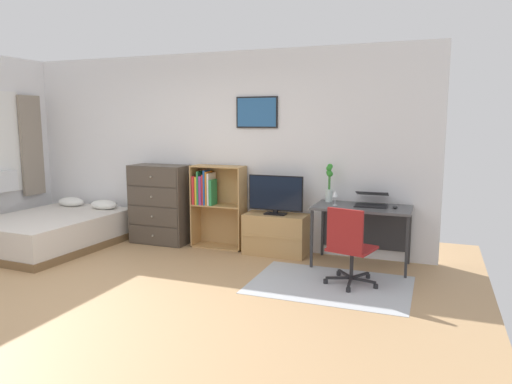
{
  "coord_description": "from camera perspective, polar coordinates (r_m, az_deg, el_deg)",
  "views": [
    {
      "loc": [
        2.97,
        -3.63,
        1.76
      ],
      "look_at": [
        1.0,
        1.5,
        0.93
      ],
      "focal_mm": 33.09,
      "sensor_mm": 36.0,
      "label": 1
    }
  ],
  "objects": [
    {
      "name": "dresser",
      "position": [
        6.97,
        -11.49,
        -1.45
      ],
      "size": [
        0.84,
        0.46,
        1.13
      ],
      "color": "#4C4238",
      "rests_on": "ground_plane"
    },
    {
      "name": "laptop",
      "position": [
        5.92,
        13.8,
        -0.94
      ],
      "size": [
        0.41,
        0.43,
        0.17
      ],
      "rotation": [
        0.0,
        0.0,
        0.05
      ],
      "color": "black",
      "rests_on": "desk"
    },
    {
      "name": "tv_stand",
      "position": [
        6.29,
        2.41,
        -5.11
      ],
      "size": [
        0.83,
        0.41,
        0.54
      ],
      "color": "tan",
      "rests_on": "ground_plane"
    },
    {
      "name": "ground_plane",
      "position": [
        5.01,
        -17.52,
        -12.4
      ],
      "size": [
        7.2,
        7.2,
        0.0
      ],
      "primitive_type": "plane",
      "color": "tan"
    },
    {
      "name": "wall_back_with_posters",
      "position": [
        6.76,
        -5.11,
        5.1
      ],
      "size": [
        6.12,
        0.09,
        2.7
      ],
      "color": "white",
      "rests_on": "ground_plane"
    },
    {
      "name": "television",
      "position": [
        6.17,
        2.38,
        -0.41
      ],
      "size": [
        0.74,
        0.16,
        0.52
      ],
      "color": "black",
      "rests_on": "tv_stand"
    },
    {
      "name": "wine_glass",
      "position": [
        5.81,
        9.54,
        -0.3
      ],
      "size": [
        0.07,
        0.07,
        0.18
      ],
      "color": "silver",
      "rests_on": "desk"
    },
    {
      "name": "computer_mouse",
      "position": [
        5.79,
        16.46,
        -1.76
      ],
      "size": [
        0.06,
        0.1,
        0.03
      ],
      "primitive_type": "ellipsoid",
      "color": "#262628",
      "rests_on": "desk"
    },
    {
      "name": "bed",
      "position": [
        7.25,
        -23.39,
        -4.31
      ],
      "size": [
        1.55,
        2.0,
        0.58
      ],
      "rotation": [
        0.0,
        0.0,
        -0.04
      ],
      "color": "brown",
      "rests_on": "ground_plane"
    },
    {
      "name": "bookshelf",
      "position": [
        6.61,
        -5.16,
        -0.91
      ],
      "size": [
        0.74,
        0.3,
        1.15
      ],
      "color": "tan",
      "rests_on": "ground_plane"
    },
    {
      "name": "office_chair",
      "position": [
        5.14,
        11.16,
        -6.26
      ],
      "size": [
        0.58,
        0.57,
        0.86
      ],
      "rotation": [
        0.0,
        0.0,
        -0.25
      ],
      "color": "#232326",
      "rests_on": "ground_plane"
    },
    {
      "name": "area_rug",
      "position": [
        5.27,
        8.95,
        -10.99
      ],
      "size": [
        1.7,
        1.2,
        0.01
      ],
      "primitive_type": "cube",
      "color": "#B2B7BC",
      "rests_on": "ground_plane"
    },
    {
      "name": "bamboo_vase",
      "position": [
        6.05,
        8.85,
        1.22
      ],
      "size": [
        0.09,
        0.1,
        0.49
      ],
      "color": "silver",
      "rests_on": "desk"
    },
    {
      "name": "desk",
      "position": [
        5.93,
        12.8,
        -2.82
      ],
      "size": [
        1.15,
        0.64,
        0.74
      ],
      "color": "#4C4C4F",
      "rests_on": "ground_plane"
    }
  ]
}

